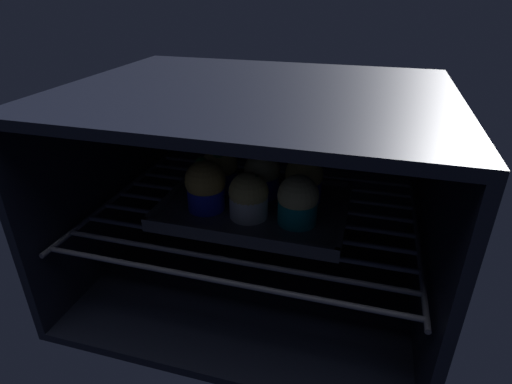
{
  "coord_description": "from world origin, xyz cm",
  "views": [
    {
      "loc": [
        17.44,
        -38.47,
        50.0
      ],
      "look_at": [
        0.0,
        22.55,
        17.52
      ],
      "focal_mm": 29.0,
      "sensor_mm": 36.0,
      "label": 1
    }
  ],
  "objects_px": {
    "muffin_row1_col1": "(260,175)",
    "muffin_row1_col2": "(304,179)",
    "muffin_row0_col0": "(205,186)",
    "muffin_row1_col0": "(220,169)",
    "muffin_row0_col1": "(248,197)",
    "baking_tray": "(256,206)",
    "muffin_row0_col2": "(298,201)"
  },
  "relations": [
    {
      "from": "muffin_row1_col0",
      "to": "muffin_row0_col2",
      "type": "bearing_deg",
      "value": -26.19
    },
    {
      "from": "baking_tray",
      "to": "muffin_row1_col0",
      "type": "xyz_separation_m",
      "value": [
        -0.08,
        0.04,
        0.05
      ]
    },
    {
      "from": "muffin_row1_col1",
      "to": "muffin_row1_col2",
      "type": "relative_size",
      "value": 0.99
    },
    {
      "from": "muffin_row0_col2",
      "to": "muffin_row1_col0",
      "type": "height_order",
      "value": "muffin_row1_col0"
    },
    {
      "from": "muffin_row0_col1",
      "to": "muffin_row1_col1",
      "type": "relative_size",
      "value": 0.94
    },
    {
      "from": "muffin_row0_col1",
      "to": "muffin_row0_col2",
      "type": "relative_size",
      "value": 0.95
    },
    {
      "from": "muffin_row1_col2",
      "to": "muffin_row0_col0",
      "type": "bearing_deg",
      "value": -153.52
    },
    {
      "from": "muffin_row1_col1",
      "to": "muffin_row1_col2",
      "type": "bearing_deg",
      "value": 0.56
    },
    {
      "from": "baking_tray",
      "to": "muffin_row1_col2",
      "type": "relative_size",
      "value": 3.78
    },
    {
      "from": "muffin_row1_col0",
      "to": "baking_tray",
      "type": "bearing_deg",
      "value": -25.65
    },
    {
      "from": "muffin_row0_col1",
      "to": "muffin_row1_col2",
      "type": "distance_m",
      "value": 0.11
    },
    {
      "from": "muffin_row0_col1",
      "to": "muffin_row1_col1",
      "type": "height_order",
      "value": "muffin_row1_col1"
    },
    {
      "from": "muffin_row0_col0",
      "to": "muffin_row0_col1",
      "type": "distance_m",
      "value": 0.08
    },
    {
      "from": "muffin_row1_col0",
      "to": "muffin_row1_col1",
      "type": "distance_m",
      "value": 0.08
    },
    {
      "from": "muffin_row0_col1",
      "to": "muffin_row1_col1",
      "type": "distance_m",
      "value": 0.08
    },
    {
      "from": "muffin_row0_col2",
      "to": "muffin_row0_col0",
      "type": "bearing_deg",
      "value": 178.93
    },
    {
      "from": "baking_tray",
      "to": "muffin_row1_col2",
      "type": "distance_m",
      "value": 0.1
    },
    {
      "from": "muffin_row1_col2",
      "to": "baking_tray",
      "type": "bearing_deg",
      "value": -152.89
    },
    {
      "from": "muffin_row0_col0",
      "to": "muffin_row1_col0",
      "type": "xyz_separation_m",
      "value": [
        -0.0,
        0.08,
        -0.0
      ]
    },
    {
      "from": "baking_tray",
      "to": "muffin_row1_col0",
      "type": "relative_size",
      "value": 3.73
    },
    {
      "from": "baking_tray",
      "to": "muffin_row0_col0",
      "type": "distance_m",
      "value": 0.1
    },
    {
      "from": "muffin_row0_col2",
      "to": "muffin_row1_col1",
      "type": "distance_m",
      "value": 0.11
    },
    {
      "from": "muffin_row0_col1",
      "to": "muffin_row1_col0",
      "type": "relative_size",
      "value": 0.92
    },
    {
      "from": "muffin_row0_col2",
      "to": "muffin_row1_col1",
      "type": "xyz_separation_m",
      "value": [
        -0.08,
        0.08,
        -0.0
      ]
    },
    {
      "from": "baking_tray",
      "to": "muffin_row1_col1",
      "type": "distance_m",
      "value": 0.06
    },
    {
      "from": "muffin_row0_col1",
      "to": "muffin_row0_col2",
      "type": "height_order",
      "value": "muffin_row0_col2"
    },
    {
      "from": "muffin_row0_col0",
      "to": "muffin_row1_col0",
      "type": "bearing_deg",
      "value": 91.6
    },
    {
      "from": "muffin_row0_col2",
      "to": "muffin_row1_col2",
      "type": "bearing_deg",
      "value": 93.06
    },
    {
      "from": "muffin_row0_col0",
      "to": "muffin_row0_col2",
      "type": "height_order",
      "value": "muffin_row0_col0"
    },
    {
      "from": "muffin_row1_col2",
      "to": "muffin_row0_col2",
      "type": "bearing_deg",
      "value": -86.94
    },
    {
      "from": "muffin_row1_col2",
      "to": "muffin_row1_col1",
      "type": "bearing_deg",
      "value": -179.44
    },
    {
      "from": "muffin_row0_col0",
      "to": "muffin_row1_col1",
      "type": "height_order",
      "value": "muffin_row0_col0"
    }
  ]
}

